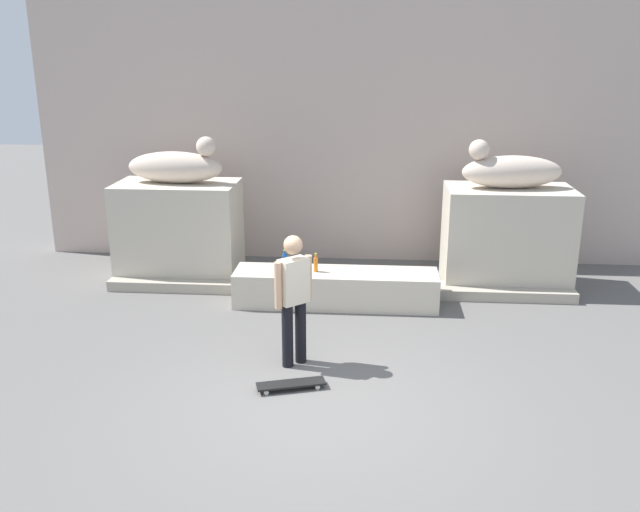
% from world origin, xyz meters
% --- Properties ---
extents(ground_plane, '(40.00, 40.00, 0.00)m').
position_xyz_m(ground_plane, '(0.00, 0.00, 0.00)').
color(ground_plane, '#605E5B').
extents(facade_wall, '(11.19, 0.60, 5.09)m').
position_xyz_m(facade_wall, '(0.00, 5.77, 2.54)').
color(facade_wall, '#C0ACA1').
rests_on(facade_wall, ground_plane).
extents(pedestal_left, '(2.01, 1.15, 1.65)m').
position_xyz_m(pedestal_left, '(-2.73, 4.19, 0.82)').
color(pedestal_left, beige).
rests_on(pedestal_left, ground_plane).
extents(pedestal_right, '(2.01, 1.15, 1.65)m').
position_xyz_m(pedestal_right, '(2.73, 4.19, 0.82)').
color(pedestal_right, beige).
rests_on(pedestal_right, ground_plane).
extents(statue_reclining_left, '(1.64, 0.68, 0.78)m').
position_xyz_m(statue_reclining_left, '(-2.70, 4.18, 1.93)').
color(statue_reclining_left, beige).
rests_on(statue_reclining_left, pedestal_left).
extents(statue_reclining_right, '(1.65, 0.73, 0.78)m').
position_xyz_m(statue_reclining_right, '(2.70, 4.18, 1.93)').
color(statue_reclining_right, beige).
rests_on(statue_reclining_right, pedestal_right).
extents(ledge_block, '(3.11, 0.74, 0.53)m').
position_xyz_m(ledge_block, '(0.00, 3.08, 0.27)').
color(ledge_block, beige).
rests_on(ledge_block, ground_plane).
extents(skater, '(0.42, 0.39, 1.67)m').
position_xyz_m(skater, '(-0.40, 0.98, 0.92)').
color(skater, black).
rests_on(skater, ground_plane).
extents(skateboard, '(0.82, 0.42, 0.08)m').
position_xyz_m(skateboard, '(-0.36, 0.32, 0.06)').
color(skateboard, black).
rests_on(skateboard, ground_plane).
extents(bottle_orange, '(0.07, 0.07, 0.29)m').
position_xyz_m(bottle_orange, '(-0.31, 3.06, 0.65)').
color(bottle_orange, orange).
rests_on(bottle_orange, ledge_block).
extents(bottle_blue, '(0.08, 0.08, 0.33)m').
position_xyz_m(bottle_blue, '(-0.78, 3.08, 0.67)').
color(bottle_blue, '#194C99').
rests_on(bottle_blue, ledge_block).
extents(stair_step, '(7.48, 0.50, 0.17)m').
position_xyz_m(stair_step, '(0.00, 3.59, 0.08)').
color(stair_step, '#A9A08F').
rests_on(stair_step, ground_plane).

